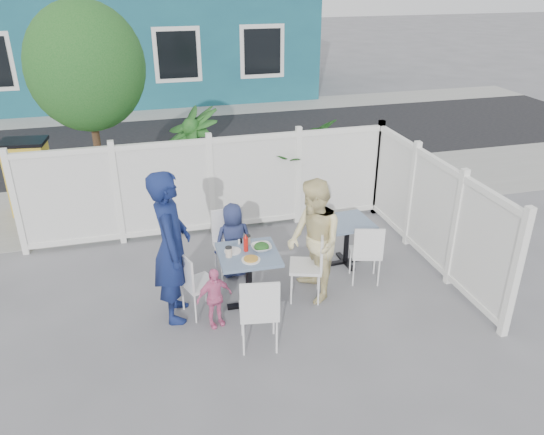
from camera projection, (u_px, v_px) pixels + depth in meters
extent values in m
plane|color=slate|center=(237.00, 315.00, 6.70)|extent=(80.00, 80.00, 0.00)
cube|color=gray|center=(196.00, 199.00, 10.01)|extent=(24.00, 2.60, 0.01)
cube|color=black|center=(177.00, 142.00, 13.24)|extent=(24.00, 5.00, 0.01)
cube|color=gray|center=(166.00, 112.00, 15.94)|extent=(24.00, 1.60, 0.01)
cube|color=black|center=(52.00, 60.00, 14.92)|extent=(1.20, 0.04, 1.40)
cube|color=black|center=(194.00, 54.00, 15.85)|extent=(1.20, 0.04, 1.40)
cube|color=white|center=(211.00, 186.00, 8.46)|extent=(5.80, 0.04, 1.40)
cube|color=white|center=(209.00, 141.00, 8.14)|extent=(5.86, 0.08, 0.08)
cube|color=white|center=(213.00, 228.00, 8.79)|extent=(5.86, 0.08, 0.12)
cube|color=white|center=(432.00, 212.00, 7.57)|extent=(0.04, 3.60, 1.40)
cube|color=white|center=(439.00, 163.00, 7.25)|extent=(0.08, 3.66, 0.08)
cube|color=white|center=(426.00, 258.00, 7.90)|extent=(0.08, 3.66, 0.12)
cylinder|color=#382316|center=(99.00, 154.00, 8.69)|extent=(0.12, 0.12, 2.40)
ellipsoid|color=#164C19|center=(86.00, 67.00, 8.09)|extent=(1.80, 1.62, 1.98)
cube|color=gold|center=(30.00, 179.00, 9.25)|extent=(0.73, 0.56, 1.27)
imported|color=#164C19|center=(194.00, 164.00, 8.98)|extent=(1.38, 1.38, 1.90)
imported|color=#164C19|center=(290.00, 166.00, 9.34)|extent=(1.92, 1.89, 1.62)
cube|color=#415373|center=(248.00, 255.00, 6.56)|extent=(0.76, 0.76, 0.04)
cylinder|color=black|center=(249.00, 281.00, 6.73)|extent=(0.08, 0.08, 0.72)
cube|color=black|center=(249.00, 304.00, 6.88)|extent=(0.58, 0.10, 0.04)
cube|color=black|center=(249.00, 304.00, 6.88)|extent=(0.10, 0.58, 0.04)
cube|color=#415373|center=(348.00, 222.00, 7.60)|extent=(0.69, 0.69, 0.04)
cylinder|color=black|center=(346.00, 243.00, 7.75)|extent=(0.07, 0.07, 0.63)
cube|color=black|center=(345.00, 261.00, 7.88)|extent=(0.51, 0.11, 0.04)
cube|color=black|center=(345.00, 261.00, 7.88)|extent=(0.11, 0.51, 0.04)
cube|color=white|center=(200.00, 283.00, 6.59)|extent=(0.49, 0.50, 0.04)
cube|color=white|center=(185.00, 272.00, 6.39)|extent=(0.16, 0.38, 0.42)
cylinder|color=white|center=(205.00, 288.00, 6.89)|extent=(0.02, 0.02, 0.42)
cylinder|color=white|center=(218.00, 300.00, 6.64)|extent=(0.02, 0.02, 0.42)
cylinder|color=white|center=(183.00, 296.00, 6.72)|extent=(0.02, 0.02, 0.42)
cylinder|color=white|center=(196.00, 308.00, 6.47)|extent=(0.02, 0.02, 0.42)
cube|color=white|center=(306.00, 266.00, 6.88)|extent=(0.53, 0.54, 0.04)
cube|color=white|center=(321.00, 250.00, 6.76)|extent=(0.17, 0.42, 0.46)
cylinder|color=white|center=(291.00, 289.00, 6.83)|extent=(0.02, 0.02, 0.46)
cylinder|color=white|center=(292.00, 274.00, 7.16)|extent=(0.02, 0.02, 0.46)
cylinder|color=white|center=(319.00, 290.00, 6.81)|extent=(0.02, 0.02, 0.46)
cylinder|color=white|center=(318.00, 275.00, 7.14)|extent=(0.02, 0.02, 0.46)
cube|color=white|center=(232.00, 247.00, 7.32)|extent=(0.47, 0.45, 0.04)
cube|color=white|center=(227.00, 224.00, 7.38)|extent=(0.45, 0.06, 0.48)
cylinder|color=white|center=(249.00, 266.00, 7.33)|extent=(0.03, 0.03, 0.48)
cylinder|color=white|center=(222.00, 271.00, 7.22)|extent=(0.03, 0.03, 0.48)
cylinder|color=white|center=(242.00, 254.00, 7.63)|extent=(0.03, 0.03, 0.48)
cylinder|color=white|center=(216.00, 258.00, 7.52)|extent=(0.03, 0.03, 0.48)
cube|color=white|center=(259.00, 311.00, 5.99)|extent=(0.50, 0.48, 0.04)
cube|color=white|center=(260.00, 302.00, 5.71)|extent=(0.43, 0.10, 0.47)
cylinder|color=white|center=(242.00, 319.00, 6.24)|extent=(0.02, 0.02, 0.47)
cylinder|color=white|center=(274.00, 318.00, 6.27)|extent=(0.02, 0.02, 0.47)
cylinder|color=white|center=(244.00, 338.00, 5.92)|extent=(0.02, 0.02, 0.47)
cylinder|color=white|center=(277.00, 336.00, 5.95)|extent=(0.02, 0.02, 0.47)
cube|color=white|center=(365.00, 253.00, 7.28)|extent=(0.49, 0.47, 0.04)
cube|color=white|center=(369.00, 244.00, 7.01)|extent=(0.40, 0.13, 0.43)
cylinder|color=white|center=(350.00, 260.00, 7.52)|extent=(0.02, 0.02, 0.43)
cylinder|color=white|center=(375.00, 260.00, 7.52)|extent=(0.02, 0.02, 0.43)
cylinder|color=white|center=(353.00, 272.00, 7.23)|extent=(0.02, 0.02, 0.43)
cylinder|color=white|center=(379.00, 272.00, 7.23)|extent=(0.02, 0.02, 0.43)
imported|color=navy|center=(172.00, 247.00, 6.31)|extent=(0.54, 0.75, 1.93)
imported|color=#EDCE5C|center=(314.00, 242.00, 6.75)|extent=(0.66, 0.82, 1.64)
imported|color=navy|center=(233.00, 240.00, 7.37)|extent=(0.56, 0.39, 1.09)
imported|color=pink|center=(214.00, 298.00, 6.36)|extent=(0.50, 0.31, 0.79)
cylinder|color=white|center=(251.00, 260.00, 6.39)|extent=(0.23, 0.23, 0.01)
cylinder|color=white|center=(233.00, 251.00, 6.59)|extent=(0.21, 0.21, 0.01)
imported|color=white|center=(262.00, 248.00, 6.62)|extent=(0.25, 0.25, 0.06)
cylinder|color=beige|center=(229.00, 252.00, 6.45)|extent=(0.08, 0.08, 0.12)
cylinder|color=beige|center=(248.00, 240.00, 6.74)|extent=(0.08, 0.08, 0.11)
cylinder|color=red|center=(246.00, 244.00, 6.57)|extent=(0.06, 0.06, 0.18)
cylinder|color=white|center=(239.00, 242.00, 6.76)|extent=(0.03, 0.03, 0.06)
cylinder|color=black|center=(241.00, 241.00, 6.77)|extent=(0.03, 0.03, 0.07)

